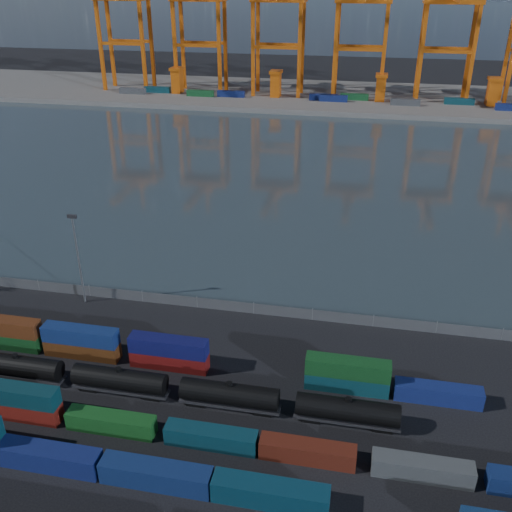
# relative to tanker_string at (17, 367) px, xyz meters

# --- Properties ---
(ground) EXTENTS (700.00, 700.00, 0.00)m
(ground) POSITION_rel_tanker_string_xyz_m (29.52, -4.55, -2.11)
(ground) COLOR black
(ground) RESTS_ON ground
(harbor_water) EXTENTS (700.00, 700.00, 0.00)m
(harbor_water) POSITION_rel_tanker_string_xyz_m (29.52, 100.45, -2.10)
(harbor_water) COLOR #2C393F
(harbor_water) RESTS_ON ground
(far_quay) EXTENTS (700.00, 70.00, 2.00)m
(far_quay) POSITION_rel_tanker_string_xyz_m (29.52, 205.45, -1.11)
(far_quay) COLOR #514F4C
(far_quay) RESTS_ON ground
(container_row_south) EXTENTS (128.07, 2.63, 5.60)m
(container_row_south) POSITION_rel_tanker_string_xyz_m (26.17, -13.95, -0.14)
(container_row_south) COLOR #3B3D40
(container_row_south) RESTS_ON ground
(container_row_mid) EXTENTS (140.00, 2.34, 4.98)m
(container_row_mid) POSITION_rel_tanker_string_xyz_m (28.55, -7.01, -0.44)
(container_row_mid) COLOR #404246
(container_row_mid) RESTS_ON ground
(container_row_north) EXTENTS (141.39, 2.36, 5.03)m
(container_row_north) POSITION_rel_tanker_string_xyz_m (13.80, 6.78, -0.07)
(container_row_north) COLOR navy
(container_row_north) RESTS_ON ground
(tanker_string) EXTENTS (106.66, 2.93, 4.20)m
(tanker_string) POSITION_rel_tanker_string_xyz_m (0.00, 0.00, 0.00)
(tanker_string) COLOR black
(tanker_string) RESTS_ON ground
(waterfront_fence) EXTENTS (160.12, 0.12, 2.20)m
(waterfront_fence) POSITION_rel_tanker_string_xyz_m (29.52, 23.45, -1.10)
(waterfront_fence) COLOR #595B5E
(waterfront_fence) RESTS_ON ground
(yard_light_mast) EXTENTS (1.60, 0.40, 16.60)m
(yard_light_mast) POSITION_rel_tanker_string_xyz_m (-0.48, 21.45, 7.19)
(yard_light_mast) COLOR slate
(yard_light_mast) RESTS_ON ground
(gantry_cranes) EXTENTS (197.78, 43.73, 59.22)m
(gantry_cranes) POSITION_rel_tanker_string_xyz_m (22.02, 198.88, 34.20)
(gantry_cranes) COLOR #CD560E
(gantry_cranes) RESTS_ON ground
(quay_containers) EXTENTS (172.58, 10.99, 2.60)m
(quay_containers) POSITION_rel_tanker_string_xyz_m (18.52, 190.91, 1.19)
(quay_containers) COLOR navy
(quay_containers) RESTS_ON far_quay
(straddle_carriers) EXTENTS (140.00, 7.00, 11.10)m
(straddle_carriers) POSITION_rel_tanker_string_xyz_m (27.02, 195.45, 5.71)
(straddle_carriers) COLOR #CD560E
(straddle_carriers) RESTS_ON far_quay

